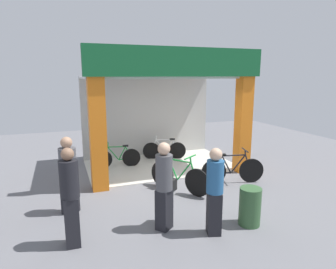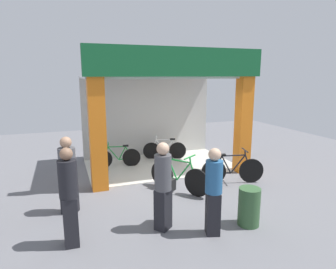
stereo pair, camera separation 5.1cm
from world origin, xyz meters
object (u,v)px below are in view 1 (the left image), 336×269
pedestrian_3 (215,191)px  trash_bin (250,206)px  bicycle_parked_1 (233,170)px  bicycle_parked_0 (179,177)px  pedestrian_2 (164,185)px  bicycle_inside_0 (164,150)px  pedestrian_1 (69,174)px  bicycle_inside_1 (117,157)px  pedestrian_0 (70,197)px

pedestrian_3 → trash_bin: pedestrian_3 is taller
bicycle_parked_1 → pedestrian_3: pedestrian_3 is taller
bicycle_parked_0 → pedestrian_2: (-0.95, -1.60, 0.48)m
bicycle_inside_0 → pedestrian_1: 4.53m
bicycle_parked_1 → trash_bin: bearing=-114.1°
pedestrian_2 → trash_bin: (1.60, -0.44, -0.49)m
trash_bin → bicycle_parked_0: bearing=107.8°
bicycle_inside_1 → bicycle_parked_0: size_ratio=0.98×
pedestrian_3 → bicycle_parked_0: bearing=85.5°
pedestrian_0 → pedestrian_1: 1.30m
bicycle_inside_0 → bicycle_inside_1: bicycle_inside_0 is taller
bicycle_inside_0 → bicycle_inside_1: 1.75m
bicycle_inside_1 → pedestrian_2: pedestrian_2 is taller
bicycle_parked_0 → pedestrian_0: 3.10m
pedestrian_0 → pedestrian_2: (1.66, -0.01, -0.02)m
bicycle_parked_0 → bicycle_inside_1: bearing=113.6°
bicycle_inside_0 → trash_bin: bicycle_inside_0 is taller
pedestrian_2 → pedestrian_3: 0.92m
trash_bin → bicycle_parked_1: bearing=65.9°
bicycle_inside_1 → bicycle_parked_1: bicycle_parked_1 is taller
bicycle_parked_1 → bicycle_parked_0: bearing=-179.1°
bicycle_parked_0 → bicycle_parked_1: 1.57m
bicycle_inside_1 → pedestrian_0: bearing=-110.7°
bicycle_parked_0 → trash_bin: bicycle_parked_0 is taller
bicycle_inside_1 → pedestrian_3: size_ratio=0.90×
bicycle_inside_0 → pedestrian_2: pedestrian_2 is taller
bicycle_inside_0 → bicycle_inside_1: bearing=-167.6°
pedestrian_2 → pedestrian_3: (0.79, -0.48, -0.03)m
bicycle_parked_0 → pedestrian_1: 2.66m
bicycle_inside_0 → bicycle_parked_0: size_ratio=0.97×
bicycle_parked_0 → pedestrian_3: pedestrian_3 is taller
pedestrian_3 → trash_bin: bearing=3.2°
bicycle_inside_1 → pedestrian_1: bearing=-118.9°
pedestrian_0 → pedestrian_2: size_ratio=1.02×
bicycle_parked_1 → pedestrian_1: size_ratio=1.00×
bicycle_parked_0 → trash_bin: size_ratio=1.98×
bicycle_parked_0 → pedestrian_0: bearing=-148.7°
pedestrian_1 → pedestrian_2: pedestrian_2 is taller
bicycle_parked_1 → trash_bin: 2.25m
bicycle_parked_0 → pedestrian_3: 2.13m
bicycle_inside_0 → bicycle_parked_1: 2.97m
pedestrian_0 → pedestrian_1: size_ratio=1.05×
bicycle_inside_0 → bicycle_inside_1: (-1.71, -0.38, -0.01)m
pedestrian_1 → pedestrian_3: size_ratio=1.01×
pedestrian_1 → trash_bin: size_ratio=2.19×
bicycle_parked_1 → pedestrian_2: pedestrian_2 is taller
bicycle_inside_0 → pedestrian_3: size_ratio=0.89×
bicycle_inside_0 → bicycle_parked_0: bearing=-102.5°
pedestrian_1 → pedestrian_2: size_ratio=0.98×
bicycle_inside_0 → pedestrian_3: pedestrian_3 is taller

